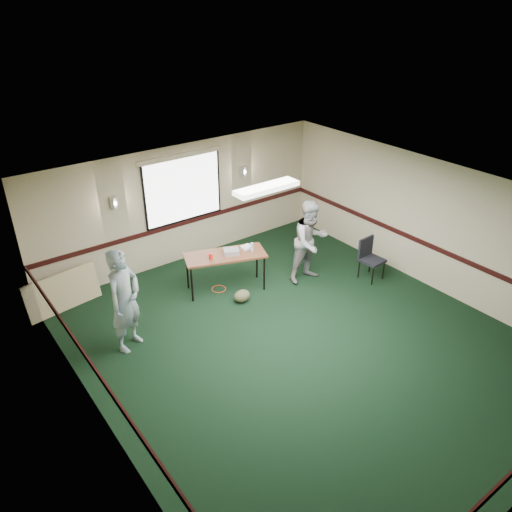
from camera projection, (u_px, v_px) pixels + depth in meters
ground at (299, 342)px, 8.97m from camera, size 8.00×8.00×0.00m
room_shell at (231, 223)px, 9.70m from camera, size 8.00×8.02×8.00m
folding_table at (225, 257)px, 10.18m from camera, size 1.77×1.18×0.82m
projector at (231, 251)px, 10.15m from camera, size 0.38×0.36×0.10m
game_console at (246, 247)px, 10.37m from camera, size 0.22×0.18×0.05m
red_cup at (211, 256)px, 9.96m from camera, size 0.08×0.08×0.12m
water_bottle at (252, 247)px, 10.23m from camera, size 0.06×0.06×0.19m
duffel_bag at (242, 296)px, 10.07m from camera, size 0.41×0.34×0.25m
cable_coil at (219, 289)px, 10.52m from camera, size 0.32×0.32×0.02m
folded_table at (63, 292)px, 9.74m from camera, size 1.49×0.43×0.75m
conference_chair at (369, 255)px, 10.73m from camera, size 0.47×0.49×0.91m
person_left at (125, 301)px, 8.44m from camera, size 0.83×0.73×1.90m
person_right at (310, 241)px, 10.48m from camera, size 0.90×0.72×1.82m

